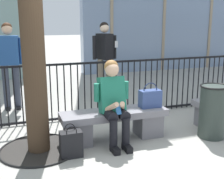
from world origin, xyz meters
TOP-DOWN VIEW (x-y plane):
  - ground_plane at (0.00, 0.00)m, footprint 60.00×60.00m
  - stone_bench at (0.00, 0.00)m, footprint 1.60×0.44m
  - seated_person_with_phone at (-0.06, -0.13)m, footprint 0.52×0.66m
  - handbag_on_bench at (0.58, -0.01)m, footprint 0.33×0.17m
  - shopping_bag at (-0.73, -0.36)m, footprint 0.29×0.17m
  - bystander_at_railing at (0.61, 2.33)m, footprint 0.55×0.43m
  - bystander_further_back at (-1.41, 2.15)m, footprint 0.55×0.29m
  - plaza_railing at (-0.00, 1.07)m, footprint 9.01×0.04m
  - trash_can at (1.44, -0.40)m, footprint 0.43×0.43m

SIDE VIEW (x-z plane):
  - ground_plane at x=0.00m, z-range 0.00..0.00m
  - shopping_bag at x=-0.73m, z-range -0.04..0.40m
  - stone_bench at x=0.00m, z-range 0.05..0.50m
  - trash_can at x=1.44m, z-range 0.01..0.82m
  - plaza_railing at x=0.00m, z-range 0.01..1.04m
  - handbag_on_bench at x=0.58m, z-range 0.40..0.79m
  - seated_person_with_phone at x=-0.06m, z-range 0.04..1.26m
  - bystander_further_back at x=-1.41m, z-range 0.15..1.86m
  - bystander_at_railing at x=0.61m, z-range 0.15..1.86m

